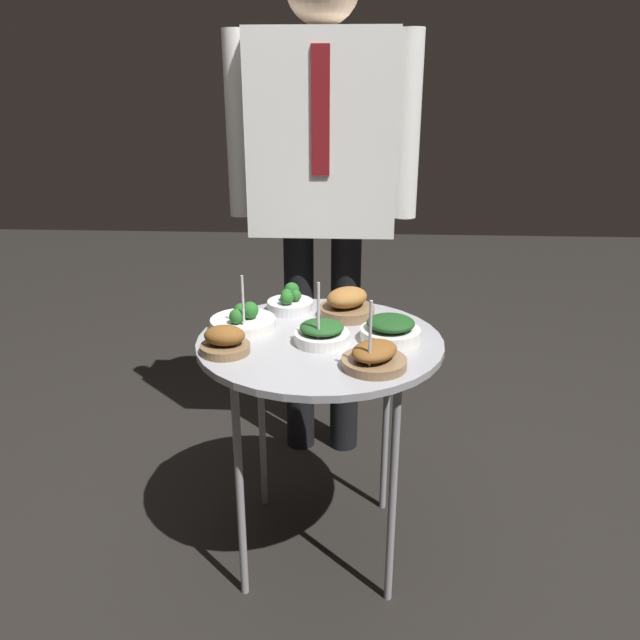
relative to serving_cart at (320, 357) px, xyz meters
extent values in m
plane|color=black|center=(0.00, 0.00, -0.60)|extent=(8.00, 8.00, 0.00)
cylinder|color=#939399|center=(0.00, 0.00, 0.04)|extent=(0.62, 0.62, 0.02)
cylinder|color=gray|center=(0.19, -0.19, -0.28)|extent=(0.02, 0.02, 0.63)
cylinder|color=gray|center=(-0.19, -0.19, -0.28)|extent=(0.02, 0.02, 0.63)
cylinder|color=gray|center=(0.19, 0.19, -0.28)|extent=(0.02, 0.02, 0.63)
cylinder|color=gray|center=(-0.19, 0.19, -0.28)|extent=(0.02, 0.02, 0.63)
cylinder|color=white|center=(0.01, -0.03, 0.06)|extent=(0.14, 0.14, 0.03)
ellipsoid|color=#1E4C1E|center=(0.01, -0.03, 0.09)|extent=(0.11, 0.11, 0.03)
cylinder|color=silver|center=(0.00, -0.07, 0.14)|extent=(0.01, 0.01, 0.17)
cylinder|color=brown|center=(-0.22, -0.10, 0.06)|extent=(0.12, 0.12, 0.02)
ellipsoid|color=brown|center=(-0.22, -0.10, 0.09)|extent=(0.10, 0.08, 0.05)
cylinder|color=brown|center=(0.13, -0.16, 0.06)|extent=(0.15, 0.15, 0.02)
ellipsoid|color=brown|center=(0.13, -0.16, 0.09)|extent=(0.14, 0.15, 0.04)
cylinder|color=silver|center=(0.12, -0.20, 0.14)|extent=(0.01, 0.01, 0.17)
cylinder|color=brown|center=(0.06, 0.17, 0.06)|extent=(0.15, 0.15, 0.03)
ellipsoid|color=#93602D|center=(0.06, 0.17, 0.10)|extent=(0.15, 0.16, 0.05)
cylinder|color=silver|center=(-0.21, 0.06, 0.06)|extent=(0.17, 0.17, 0.03)
sphere|color=#236023|center=(-0.19, 0.07, 0.10)|extent=(0.05, 0.05, 0.05)
sphere|color=#236023|center=(-0.21, 0.07, 0.09)|extent=(0.04, 0.04, 0.04)
sphere|color=#236023|center=(-0.22, 0.03, 0.09)|extent=(0.04, 0.04, 0.04)
cylinder|color=silver|center=(-0.20, 0.02, 0.13)|extent=(0.01, 0.01, 0.15)
cylinder|color=silver|center=(0.18, 0.00, 0.07)|extent=(0.15, 0.15, 0.03)
ellipsoid|color=#194219|center=(0.18, 0.00, 0.10)|extent=(0.12, 0.12, 0.03)
cylinder|color=silver|center=(-0.10, 0.20, 0.06)|extent=(0.13, 0.13, 0.03)
sphere|color=#236023|center=(-0.08, 0.20, 0.10)|extent=(0.03, 0.03, 0.03)
sphere|color=#236023|center=(-0.09, 0.23, 0.10)|extent=(0.04, 0.04, 0.04)
sphere|color=#236023|center=(-0.10, 0.20, 0.10)|extent=(0.03, 0.03, 0.03)
sphere|color=#236023|center=(-0.10, 0.17, 0.10)|extent=(0.04, 0.04, 0.04)
cylinder|color=black|center=(-0.10, 0.54, -0.20)|extent=(0.10, 0.10, 0.80)
cylinder|color=black|center=(0.06, 0.54, -0.20)|extent=(0.10, 0.10, 0.80)
cube|color=white|center=(-0.02, 0.54, 0.50)|extent=(0.45, 0.22, 0.60)
cube|color=maroon|center=(-0.02, 0.43, 0.58)|extent=(0.05, 0.01, 0.36)
cylinder|color=white|center=(-0.28, 0.54, 0.53)|extent=(0.07, 0.07, 0.55)
cylinder|color=white|center=(0.24, 0.54, 0.53)|extent=(0.07, 0.07, 0.55)
camera|label=1|loc=(0.08, -1.45, 0.65)|focal=35.00mm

